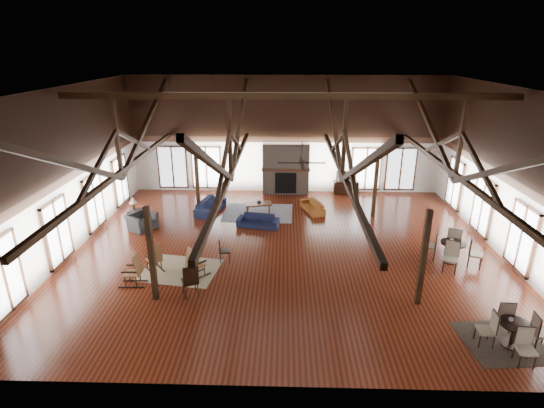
{
  "coord_description": "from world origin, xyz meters",
  "views": [
    {
      "loc": [
        -0.08,
        -14.64,
        7.33
      ],
      "look_at": [
        -0.55,
        1.0,
        1.48
      ],
      "focal_mm": 28.0,
      "sensor_mm": 36.0,
      "label": 1
    }
  ],
  "objects_px": {
    "sofa_navy_left": "(210,206)",
    "cafe_table_near": "(514,330)",
    "sofa_orange": "(313,206)",
    "sofa_navy_front": "(258,221)",
    "tv_console": "(346,187)",
    "coffee_table": "(258,204)",
    "armchair": "(142,221)",
    "cafe_table_far": "(453,248)"
  },
  "relations": [
    {
      "from": "sofa_navy_front",
      "to": "tv_console",
      "type": "xyz_separation_m",
      "value": [
        4.38,
        4.58,
        0.06
      ]
    },
    {
      "from": "sofa_orange",
      "to": "tv_console",
      "type": "xyz_separation_m",
      "value": [
        1.92,
        2.69,
        0.08
      ]
    },
    {
      "from": "sofa_orange",
      "to": "cafe_table_near",
      "type": "height_order",
      "value": "cafe_table_near"
    },
    {
      "from": "coffee_table",
      "to": "tv_console",
      "type": "height_order",
      "value": "tv_console"
    },
    {
      "from": "armchair",
      "to": "cafe_table_far",
      "type": "height_order",
      "value": "cafe_table_far"
    },
    {
      "from": "sofa_navy_front",
      "to": "cafe_table_far",
      "type": "xyz_separation_m",
      "value": [
        7.17,
        -2.99,
        0.27
      ]
    },
    {
      "from": "sofa_navy_left",
      "to": "cafe_table_near",
      "type": "relative_size",
      "value": 1.11
    },
    {
      "from": "cafe_table_far",
      "to": "tv_console",
      "type": "relative_size",
      "value": 1.58
    },
    {
      "from": "sofa_navy_front",
      "to": "sofa_orange",
      "type": "bearing_deg",
      "value": 47.56
    },
    {
      "from": "tv_console",
      "to": "cafe_table_far",
      "type": "bearing_deg",
      "value": -69.77
    },
    {
      "from": "sofa_orange",
      "to": "cafe_table_near",
      "type": "xyz_separation_m",
      "value": [
        4.6,
        -9.45,
        0.23
      ]
    },
    {
      "from": "sofa_orange",
      "to": "armchair",
      "type": "relative_size",
      "value": 1.54
    },
    {
      "from": "sofa_navy_front",
      "to": "sofa_navy_left",
      "type": "height_order",
      "value": "sofa_navy_left"
    },
    {
      "from": "sofa_orange",
      "to": "coffee_table",
      "type": "xyz_separation_m",
      "value": [
        -2.54,
        -0.26,
        0.16
      ]
    },
    {
      "from": "sofa_navy_left",
      "to": "coffee_table",
      "type": "height_order",
      "value": "sofa_navy_left"
    },
    {
      "from": "sofa_navy_front",
      "to": "armchair",
      "type": "xyz_separation_m",
      "value": [
        -4.91,
        -0.43,
        0.09
      ]
    },
    {
      "from": "armchair",
      "to": "coffee_table",
      "type": "bearing_deg",
      "value": -34.83
    },
    {
      "from": "sofa_navy_left",
      "to": "sofa_orange",
      "type": "distance_m",
      "value": 4.8
    },
    {
      "from": "sofa_navy_front",
      "to": "sofa_navy_left",
      "type": "bearing_deg",
      "value": 154.4
    },
    {
      "from": "sofa_navy_left",
      "to": "sofa_orange",
      "type": "relative_size",
      "value": 1.22
    },
    {
      "from": "sofa_navy_left",
      "to": "cafe_table_far",
      "type": "height_order",
      "value": "cafe_table_far"
    },
    {
      "from": "sofa_navy_left",
      "to": "tv_console",
      "type": "height_order",
      "value": "tv_console"
    },
    {
      "from": "sofa_orange",
      "to": "tv_console",
      "type": "height_order",
      "value": "tv_console"
    },
    {
      "from": "sofa_orange",
      "to": "tv_console",
      "type": "relative_size",
      "value": 1.29
    },
    {
      "from": "sofa_navy_front",
      "to": "cafe_table_near",
      "type": "distance_m",
      "value": 10.35
    },
    {
      "from": "sofa_navy_left",
      "to": "armchair",
      "type": "distance_m",
      "value": 3.32
    },
    {
      "from": "tv_console",
      "to": "sofa_navy_left",
      "type": "bearing_deg",
      "value": -156.66
    },
    {
      "from": "cafe_table_near",
      "to": "sofa_navy_front",
      "type": "bearing_deg",
      "value": 133.01
    },
    {
      "from": "coffee_table",
      "to": "sofa_navy_front",
      "type": "bearing_deg",
      "value": -99.58
    },
    {
      "from": "sofa_navy_left",
      "to": "armchair",
      "type": "xyz_separation_m",
      "value": [
        -2.57,
        -2.11,
        0.05
      ]
    },
    {
      "from": "sofa_orange",
      "to": "cafe_table_far",
      "type": "height_order",
      "value": "cafe_table_far"
    },
    {
      "from": "sofa_orange",
      "to": "tv_console",
      "type": "bearing_deg",
      "value": 126.14
    },
    {
      "from": "coffee_table",
      "to": "cafe_table_near",
      "type": "height_order",
      "value": "cafe_table_near"
    },
    {
      "from": "armchair",
      "to": "tv_console",
      "type": "xyz_separation_m",
      "value": [
        9.29,
        5.0,
        -0.03
      ]
    },
    {
      "from": "sofa_navy_left",
      "to": "coffee_table",
      "type": "distance_m",
      "value": 2.26
    },
    {
      "from": "sofa_orange",
      "to": "cafe_table_near",
      "type": "relative_size",
      "value": 0.91
    },
    {
      "from": "coffee_table",
      "to": "sofa_orange",
      "type": "bearing_deg",
      "value": -6.47
    },
    {
      "from": "sofa_navy_front",
      "to": "coffee_table",
      "type": "height_order",
      "value": "sofa_navy_front"
    },
    {
      "from": "coffee_table",
      "to": "cafe_table_near",
      "type": "bearing_deg",
      "value": -64.53
    },
    {
      "from": "sofa_navy_left",
      "to": "cafe_table_near",
      "type": "height_order",
      "value": "cafe_table_near"
    },
    {
      "from": "coffee_table",
      "to": "tv_console",
      "type": "bearing_deg",
      "value": 21.15
    },
    {
      "from": "armchair",
      "to": "cafe_table_near",
      "type": "bearing_deg",
      "value": -88.65
    }
  ]
}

